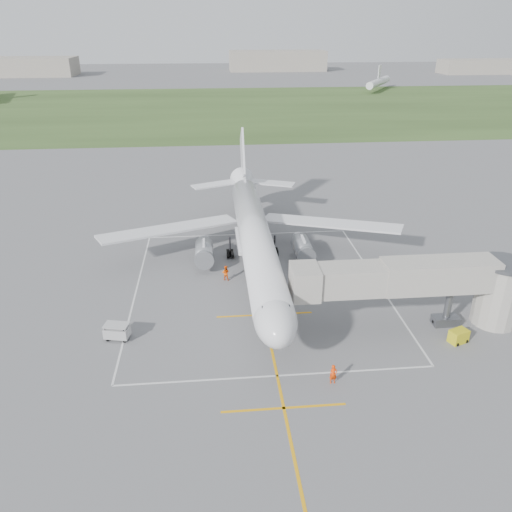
{
  "coord_description": "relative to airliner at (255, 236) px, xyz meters",
  "views": [
    {
      "loc": [
        -5.08,
        -54.28,
        27.66
      ],
      "look_at": [
        -0.32,
        -4.0,
        4.0
      ],
      "focal_mm": 35.0,
      "sensor_mm": 36.0,
      "label": 1
    }
  ],
  "objects": [
    {
      "name": "ramp_worker_wing",
      "position": [
        -3.72,
        -2.53,
        -3.47
      ],
      "size": [
        1.05,
        0.91,
        1.84
      ],
      "primitive_type": "imported",
      "rotation": [
        0.0,
        0.0,
        2.86
      ],
      "color": "#FF5908",
      "rests_on": "ground"
    },
    {
      "name": "gpu_unit",
      "position": [
        17.86,
        -17.35,
        -3.76
      ],
      "size": [
        2.0,
        1.69,
        1.29
      ],
      "rotation": [
        0.0,
        0.0,
        0.36
      ],
      "color": "gold",
      "rests_on": "ground"
    },
    {
      "name": "ground",
      "position": [
        0.0,
        -0.75,
        -4.39
      ],
      "size": [
        700.0,
        700.0,
        0.0
      ],
      "primitive_type": "plane",
      "color": "#5E5E61",
      "rests_on": "ground"
    },
    {
      "name": "grass_strip",
      "position": [
        0.0,
        129.25,
        -4.38
      ],
      "size": [
        700.0,
        120.0,
        0.02
      ],
      "primitive_type": "cube",
      "color": "#30491F",
      "rests_on": "ground"
    },
    {
      "name": "jet_bridge",
      "position": [
        15.72,
        -14.25,
        0.35
      ],
      "size": [
        23.4,
        5.0,
        7.2
      ],
      "color": "gray",
      "rests_on": "ground"
    },
    {
      "name": "baggage_cart",
      "position": [
        -14.58,
        -13.75,
        -3.57
      ],
      "size": [
        2.55,
        1.85,
        1.6
      ],
      "rotation": [
        0.0,
        0.0,
        -0.22
      ],
      "color": "#B3B3B3",
      "rests_on": "ground"
    },
    {
      "name": "distant_aircraft",
      "position": [
        -9.72,
        166.46,
        -0.8
      ],
      "size": [
        178.26,
        45.92,
        8.85
      ],
      "color": "silver",
      "rests_on": "ground"
    },
    {
      "name": "apron_markings",
      "position": [
        0.0,
        -6.57,
        -4.38
      ],
      "size": [
        28.2,
        60.0,
        0.01
      ],
      "color": "orange",
      "rests_on": "ground"
    },
    {
      "name": "ramp_worker_nose",
      "position": [
        4.57,
        -22.11,
        -3.5
      ],
      "size": [
        0.68,
        0.47,
        1.78
      ],
      "primitive_type": "imported",
      "rotation": [
        0.0,
        0.0,
        0.06
      ],
      "color": "#F43D07",
      "rests_on": "ground"
    },
    {
      "name": "distant_hangars",
      "position": [
        -16.15,
        264.44,
        0.78
      ],
      "size": [
        345.0,
        49.0,
        12.0
      ],
      "color": "gray",
      "rests_on": "ground"
    },
    {
      "name": "airliner",
      "position": [
        0.0,
        0.0,
        0.0
      ],
      "size": [
        38.93,
        46.75,
        13.52
      ],
      "color": "silver",
      "rests_on": "ground"
    }
  ]
}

